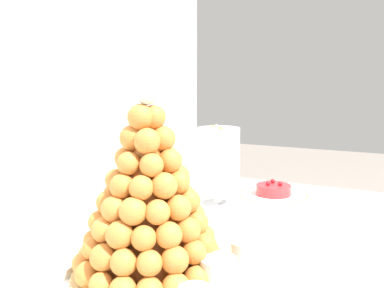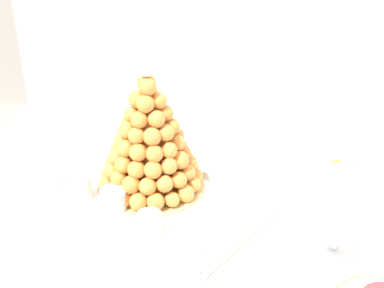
% 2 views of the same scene
% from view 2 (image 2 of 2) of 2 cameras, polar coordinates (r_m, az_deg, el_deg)
% --- Properties ---
extents(buffet_table, '(1.42, 0.95, 0.73)m').
position_cam_2_polar(buffet_table, '(1.33, -0.47, -11.00)').
color(buffet_table, brown).
rests_on(buffet_table, ground_plane).
extents(serving_tray, '(0.62, 0.33, 0.02)m').
position_cam_2_polar(serving_tray, '(1.32, -5.40, -5.63)').
color(serving_tray, white).
rests_on(serving_tray, buffet_table).
extents(croquembouche, '(0.28, 0.28, 0.35)m').
position_cam_2_polar(croquembouche, '(1.27, -4.82, 0.26)').
color(croquembouche, tan).
rests_on(croquembouche, serving_tray).
extents(dessert_cup_left, '(0.06, 0.06, 0.05)m').
position_cam_2_polar(dessert_cup_left, '(1.40, -15.60, -3.21)').
color(dessert_cup_left, silver).
rests_on(dessert_cup_left, serving_tray).
extents(dessert_cup_mid_left, '(0.05, 0.05, 0.06)m').
position_cam_2_polar(dessert_cup_mid_left, '(1.31, -12.31, -4.93)').
color(dessert_cup_mid_left, silver).
rests_on(dessert_cup_mid_left, serving_tray).
extents(dessert_cup_centre, '(0.06, 0.06, 0.06)m').
position_cam_2_polar(dessert_cup_centre, '(1.25, -8.82, -6.40)').
color(dessert_cup_centre, silver).
rests_on(dessert_cup_centre, serving_tray).
extents(dessert_cup_mid_right, '(0.06, 0.06, 0.05)m').
position_cam_2_polar(dessert_cup_mid_right, '(1.17, -4.82, -8.90)').
color(dessert_cup_mid_right, silver).
rests_on(dessert_cup_mid_right, serving_tray).
extents(dessert_cup_right, '(0.06, 0.06, 0.05)m').
position_cam_2_polar(dessert_cup_right, '(1.12, 0.06, -10.85)').
color(dessert_cup_right, silver).
rests_on(dessert_cup_right, serving_tray).
extents(macaron_goblet, '(0.12, 0.12, 0.24)m').
position_cam_2_polar(macaron_goblet, '(1.10, 16.57, -5.70)').
color(macaron_goblet, white).
rests_on(macaron_goblet, buffet_table).
extents(wine_glass, '(0.07, 0.07, 0.15)m').
position_cam_2_polar(wine_glass, '(1.57, -5.76, 4.48)').
color(wine_glass, silver).
rests_on(wine_glass, buffet_table).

